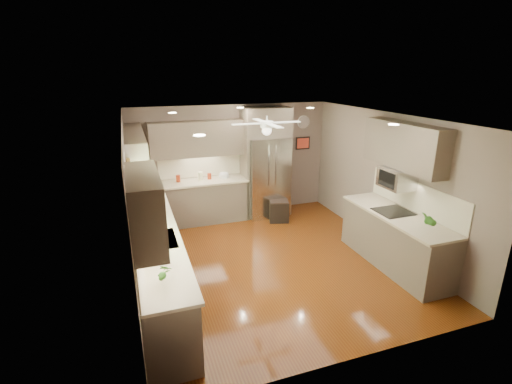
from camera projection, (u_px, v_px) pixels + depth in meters
floor at (272, 261)px, 6.56m from camera, size 5.00×5.00×0.00m
ceiling at (274, 118)px, 5.77m from camera, size 5.00×5.00×0.00m
wall_back at (232, 161)px, 8.41m from camera, size 4.50×0.00×4.50m
wall_front at (359, 264)px, 3.92m from camera, size 4.50×0.00×4.50m
wall_left at (131, 210)px, 5.47m from camera, size 0.00×5.00×5.00m
wall_right at (385, 181)px, 6.87m from camera, size 0.00×5.00×5.00m
canister_a at (178, 179)px, 7.86m from camera, size 0.10×0.10×0.15m
canister_c at (201, 176)px, 8.01m from camera, size 0.13×0.13×0.18m
canister_d at (209, 176)px, 8.09m from camera, size 0.11×0.11×0.13m
soap_bottle at (146, 223)px, 5.51m from camera, size 0.12×0.12×0.19m
potted_plant_left at (165, 272)px, 4.11m from camera, size 0.17×0.14×0.28m
potted_plant_right at (428, 219)px, 5.52m from camera, size 0.18×0.15×0.30m
bowl at (224, 177)px, 8.16m from camera, size 0.27×0.27×0.05m
left_run at (155, 249)px, 5.93m from camera, size 0.65×4.70×1.45m
back_run at (205, 200)px, 8.16m from camera, size 1.85×0.65×1.45m
uppers at (218, 152)px, 6.38m from camera, size 4.50×4.70×0.95m
window at (132, 201)px, 4.93m from camera, size 0.05×1.12×0.92m
sink at (158, 242)px, 5.22m from camera, size 0.50×0.70×0.32m
refrigerator at (266, 164)px, 8.34m from camera, size 1.06×0.75×2.45m
right_run at (395, 239)px, 6.29m from camera, size 0.70×2.20×1.45m
microwave at (397, 178)px, 6.23m from camera, size 0.43×0.55×0.34m
ceiling_fan at (267, 126)px, 6.10m from camera, size 1.18×1.18×0.32m
recessed_lights at (263, 116)px, 6.12m from camera, size 2.84×3.14×0.01m
wall_clock at (304, 122)px, 8.69m from camera, size 0.30×0.03×0.30m
framed_print at (303, 143)px, 8.84m from camera, size 0.36×0.03×0.30m
stool at (279, 210)px, 8.25m from camera, size 0.52×0.52×0.48m
paper_towel at (162, 253)px, 4.53m from camera, size 0.13×0.13×0.31m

